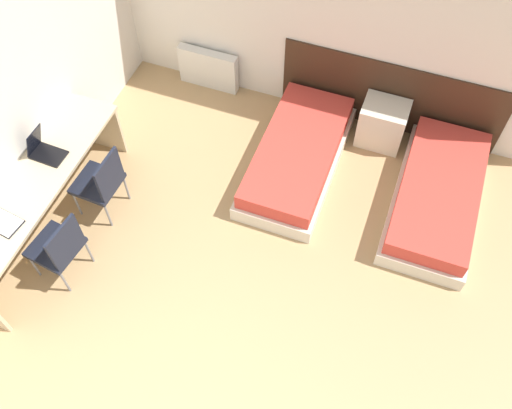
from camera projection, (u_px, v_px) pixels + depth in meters
name	position (u px, v px, depth m)	size (l,w,h in m)	color
wall_back	(323.00, 13.00, 5.93)	(5.65, 0.05, 2.70)	silver
wall_left	(7.00, 100.00, 5.22)	(0.05, 5.39, 2.70)	silver
headboard_panel	(390.00, 97.00, 6.46)	(2.54, 0.03, 0.94)	#382316
bed_near_window	(297.00, 156.00, 6.34)	(0.88, 1.85, 0.38)	beige
bed_near_door	(437.00, 196.00, 6.04)	(0.88, 1.85, 0.38)	beige
nightstand	(382.00, 124.00, 6.50)	(0.51, 0.41, 0.55)	beige
radiator	(208.00, 69.00, 7.02)	(0.75, 0.12, 0.52)	silver
desk	(37.00, 192.00, 5.56)	(0.56, 2.37, 0.75)	#C6B28E
chair_near_laptop	(101.00, 181.00, 5.77)	(0.46, 0.46, 0.88)	black
chair_near_notebook	(59.00, 246.00, 5.34)	(0.49, 0.49, 0.88)	black
laptop	(43.00, 150.00, 5.58)	(0.34, 0.23, 0.33)	black
open_notebook	(4.00, 223.00, 5.17)	(0.35, 0.26, 0.02)	black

